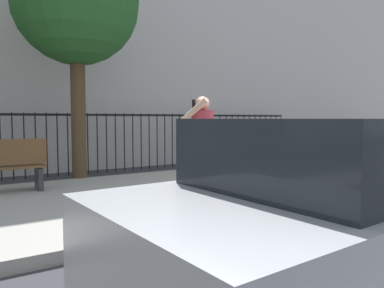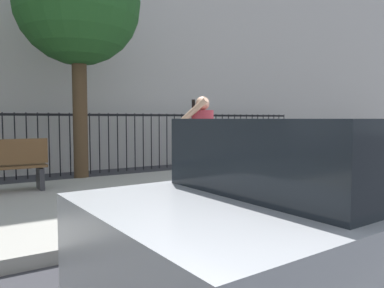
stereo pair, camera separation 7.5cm
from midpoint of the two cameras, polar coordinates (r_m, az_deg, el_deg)
The scene contains 6 objects.
ground_plane at distance 5.76m, azimuth 15.28°, elevation -10.81°, with size 60.00×60.00×0.00m, color #333338.
sidewalk at distance 7.37m, azimuth 2.44°, elevation -6.86°, with size 28.00×4.40×0.15m, color #9E9B93.
iron_fence at distance 10.50m, azimuth -9.18°, elevation 1.50°, with size 12.03×0.04×1.60m.
parked_hatchback at distance 3.39m, azimuth 22.34°, elevation -9.15°, with size 4.28×2.01×1.45m.
pedestrian_on_phone at distance 5.75m, azimuth 2.14°, elevation 0.42°, with size 0.71×0.52×1.64m.
street_tree_near at distance 8.93m, azimuth -16.83°, elevation 19.86°, with size 2.70×2.70×5.32m.
Camera 2 is at (-4.11, -3.75, 1.45)m, focal length 34.82 mm.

